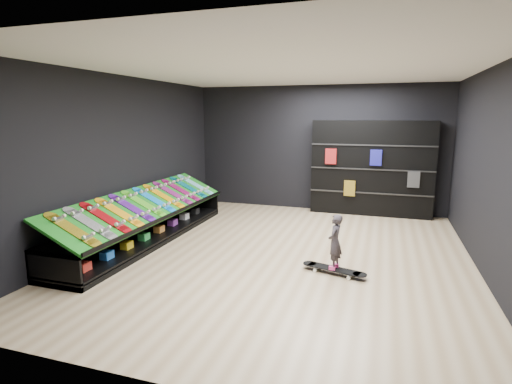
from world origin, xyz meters
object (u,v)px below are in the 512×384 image
(back_shelving, at_px, (371,168))
(floor_skateboard, at_px, (334,271))
(display_rack, at_px, (148,227))
(child, at_px, (335,252))

(back_shelving, relative_size, floor_skateboard, 2.78)
(display_rack, distance_m, back_shelving, 5.15)
(display_rack, xyz_separation_m, floor_skateboard, (3.50, -0.57, -0.21))
(back_shelving, bearing_deg, display_rack, -139.16)
(back_shelving, height_order, child, back_shelving)
(floor_skateboard, bearing_deg, back_shelving, 100.26)
(back_shelving, relative_size, child, 5.60)
(display_rack, distance_m, floor_skateboard, 3.55)
(display_rack, height_order, floor_skateboard, display_rack)
(display_rack, relative_size, child, 9.25)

